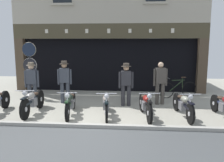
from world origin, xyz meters
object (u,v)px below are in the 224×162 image
object	(u,v)px
motorcycle_center_left	(70,103)
advert_board_far	(166,60)
tyre_sign_pole	(30,66)
leaning_bicycle	(178,89)
advert_board_near	(146,58)
motorcycle_left	(33,101)
motorcycle_center	(106,104)
salesman_left	(32,81)
motorcycle_center_right	(145,104)
motorcycle_far_right	(224,106)
assistant_far_right	(160,81)
shopkeeper_center	(65,80)
salesman_right	(126,82)
motorcycle_right	(183,104)

from	to	relation	value
motorcycle_center_left	advert_board_far	size ratio (longest dim) A/B	1.98
tyre_sign_pole	advert_board_far	bearing A→B (deg)	15.15
tyre_sign_pole	leaning_bicycle	world-z (taller)	tyre_sign_pole
leaning_bicycle	advert_board_near	bearing A→B (deg)	32.23
motorcycle_left	leaning_bicycle	world-z (taller)	motorcycle_left
motorcycle_center	salesman_left	world-z (taller)	salesman_left
motorcycle_center_right	motorcycle_far_right	xyz separation A→B (m)	(2.50, 0.14, -0.02)
motorcycle_left	motorcycle_far_right	bearing A→B (deg)	178.37
salesman_left	assistant_far_right	size ratio (longest dim) A/B	0.99
advert_board_near	leaning_bicycle	bearing A→B (deg)	-42.97
shopkeeper_center	assistant_far_right	distance (m)	3.76
leaning_bicycle	motorcycle_center_left	bearing A→B (deg)	110.71
shopkeeper_center	motorcycle_center_left	bearing A→B (deg)	102.31
shopkeeper_center	advert_board_near	bearing A→B (deg)	-151.29
motorcycle_center	motorcycle_far_right	bearing A→B (deg)	174.05
motorcycle_center_right	salesman_right	distance (m)	1.63
motorcycle_center	tyre_sign_pole	bearing A→B (deg)	-41.91
motorcycle_center_right	salesman_left	xyz separation A→B (m)	(-4.32, 1.32, 0.48)
shopkeeper_center	advert_board_near	world-z (taller)	advert_board_near
motorcycle_right	salesman_left	world-z (taller)	salesman_left
motorcycle_left	assistant_far_right	xyz separation A→B (m)	(4.44, 1.62, 0.48)
salesman_right	leaning_bicycle	distance (m)	2.80
motorcycle_right	motorcycle_far_right	bearing A→B (deg)	173.73
motorcycle_far_right	salesman_left	distance (m)	6.94
tyre_sign_pole	advert_board_far	xyz separation A→B (m)	(6.14, 1.66, 0.17)
motorcycle_left	salesman_right	bearing A→B (deg)	-159.28
motorcycle_center_right	motorcycle_far_right	distance (m)	2.51
motorcycle_center_right	advert_board_far	size ratio (longest dim) A/B	1.94
motorcycle_center	leaning_bicycle	xyz separation A→B (m)	(2.88, 2.91, -0.04)
salesman_right	tyre_sign_pole	distance (m)	4.46
motorcycle_center	salesman_left	size ratio (longest dim) A/B	1.21
salesman_right	assistant_far_right	size ratio (longest dim) A/B	0.99
motorcycle_left	motorcycle_center_left	bearing A→B (deg)	176.57
motorcycle_center	motorcycle_center_right	bearing A→B (deg)	170.03
salesman_left	leaning_bicycle	size ratio (longest dim) A/B	0.95
salesman_right	advert_board_near	bearing A→B (deg)	-111.95
salesman_left	salesman_right	xyz separation A→B (m)	(3.66, 0.09, -0.00)
salesman_right	motorcycle_center_left	bearing A→B (deg)	31.73
motorcycle_far_right	tyre_sign_pole	distance (m)	7.89
motorcycle_right	advert_board_far	world-z (taller)	advert_board_far
tyre_sign_pole	salesman_right	bearing A→B (deg)	-15.59
salesman_left	assistant_far_right	distance (m)	4.99
tyre_sign_pole	advert_board_near	distance (m)	5.42
motorcycle_center_right	assistant_far_right	xyz separation A→B (m)	(0.66, 1.71, 0.49)
motorcycle_center_left	motorcycle_center_right	world-z (taller)	motorcycle_center_right
motorcycle_center_left	motorcycle_center	xyz separation A→B (m)	(1.20, 0.00, -0.00)
motorcycle_left	advert_board_far	xyz separation A→B (m)	(4.99, 4.17, 1.14)
motorcycle_center	shopkeeper_center	world-z (taller)	shopkeeper_center
motorcycle_left	shopkeeper_center	distance (m)	1.76
motorcycle_center_right	shopkeeper_center	bearing A→B (deg)	-34.76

